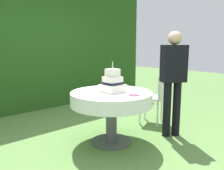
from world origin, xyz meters
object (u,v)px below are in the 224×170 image
Objects in this scene: wedding_cake at (113,83)px; serving_plate_near at (97,96)px; serving_plate_far at (133,88)px; serving_plate_left at (114,97)px; garden_chair at (156,94)px; standing_person at (173,77)px; napkin_stack at (134,95)px; cake_table at (111,100)px.

serving_plate_near is (-0.34, -0.09, -0.12)m from wedding_cake.
serving_plate_far is (0.44, 0.03, -0.12)m from wedding_cake.
garden_chair reaches higher than serving_plate_left.
standing_person is at bearing -118.66° from garden_chair.
garden_chair reaches higher than serving_plate_near.
napkin_stack is 0.08× the size of standing_person.
cake_table is at bearing -179.11° from serving_plate_far.
standing_person is (1.07, -0.16, 0.18)m from serving_plate_left.
serving_plate_far is at bearing 44.80° from napkin_stack.
wedding_cake reaches higher than garden_chair.
serving_plate_left is (-0.21, -0.28, 0.12)m from cake_table.
serving_plate_left is 1.10m from standing_person.
garden_chair is 0.56× the size of standing_person.
standing_person is (1.20, -0.33, 0.18)m from serving_plate_near.
serving_plate_far is 0.13× the size of garden_chair.
wedding_cake reaches higher than serving_plate_left.
wedding_cake is at bearing 154.36° from standing_person.
cake_table is at bearing 52.61° from serving_plate_left.
serving_plate_near and serving_plate_left have the same top height.
standing_person is at bearing -4.51° from napkin_stack.
serving_plate_near is 0.14× the size of garden_chair.
cake_table is 1.16m from garden_chair.
serving_plate_left is 0.29m from napkin_stack.
cake_table is 0.46m from serving_plate_far.
standing_person reaches higher than serving_plate_near.
serving_plate_far is 0.92× the size of napkin_stack.
cake_table is 1.30× the size of garden_chair.
wedding_cake is 3.32× the size of serving_plate_near.
garden_chair is (1.49, 0.20, -0.21)m from serving_plate_near.
standing_person is at bearing -46.52° from serving_plate_far.
serving_plate_left is at bearing -130.37° from wedding_cake.
serving_plate_near is at bearing 126.61° from serving_plate_left.
napkin_stack is at bearing -18.87° from serving_plate_left.
cake_table is 8.24× the size of serving_plate_left.
wedding_cake is 0.27× the size of standing_person.
wedding_cake is 3.36× the size of napkin_stack.
serving_plate_left reaches higher than napkin_stack.
serving_plate_left is at bearing -156.61° from serving_plate_far.
standing_person reaches higher than napkin_stack.
serving_plate_left is at bearing -164.80° from garden_chair.
cake_table is at bearing 17.76° from serving_plate_near.
cake_table is 9.07× the size of napkin_stack.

